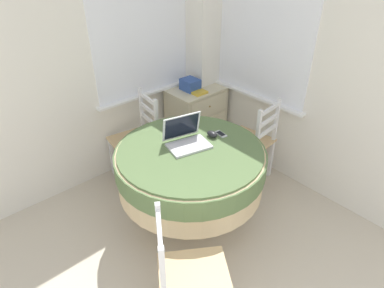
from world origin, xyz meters
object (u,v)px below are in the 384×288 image
(laptop, at_px, (186,139))
(book_on_cabinet, at_px, (196,91))
(cell_phone, at_px, (221,134))
(dining_chair_camera_near, at_px, (186,275))
(storage_box, at_px, (190,85))
(computer_mouse, at_px, (212,134))
(dining_chair_near_right_window, at_px, (252,142))
(round_dining_table, at_px, (190,166))
(dining_chair_near_back_window, at_px, (138,138))
(corner_cabinet, at_px, (196,119))

(laptop, xyz_separation_m, book_on_cabinet, (0.78, 0.76, -0.06))
(cell_phone, height_order, book_on_cabinet, cell_phone)
(dining_chair_camera_near, distance_m, storage_box, 2.16)
(laptop, bearing_deg, computer_mouse, -13.55)
(computer_mouse, height_order, book_on_cabinet, computer_mouse)
(dining_chair_camera_near, distance_m, book_on_cabinet, 2.10)
(dining_chair_near_right_window, height_order, book_on_cabinet, dining_chair_near_right_window)
(dining_chair_camera_near, relative_size, book_on_cabinet, 3.79)
(dining_chair_near_right_window, xyz_separation_m, storage_box, (-0.10, 0.83, 0.38))
(round_dining_table, bearing_deg, laptop, 70.82)
(dining_chair_near_back_window, bearing_deg, round_dining_table, -94.30)
(cell_phone, bearing_deg, dining_chair_near_back_window, 107.36)
(round_dining_table, height_order, cell_phone, cell_phone)
(storage_box, bearing_deg, book_on_cabinet, -84.10)
(corner_cabinet, distance_m, book_on_cabinet, 0.40)
(laptop, distance_m, corner_cabinet, 1.26)
(round_dining_table, xyz_separation_m, laptop, (0.03, 0.08, 0.21))
(storage_box, height_order, book_on_cabinet, storage_box)
(laptop, height_order, dining_chair_camera_near, laptop)
(laptop, distance_m, dining_chair_near_back_window, 0.90)
(cell_phone, bearing_deg, dining_chair_near_right_window, 8.12)
(cell_phone, distance_m, book_on_cabinet, 0.96)
(dining_chair_camera_near, xyz_separation_m, corner_cabinet, (1.50, 1.57, -0.06))
(storage_box, bearing_deg, cell_phone, -116.53)
(computer_mouse, height_order, dining_chair_near_right_window, dining_chair_near_right_window)
(round_dining_table, distance_m, computer_mouse, 0.32)
(dining_chair_camera_near, bearing_deg, computer_mouse, 38.12)
(round_dining_table, xyz_separation_m, storage_box, (0.80, 0.92, 0.21))
(laptop, xyz_separation_m, cell_phone, (0.32, -0.08, -0.04))
(laptop, relative_size, dining_chair_near_back_window, 0.42)
(book_on_cabinet, bearing_deg, laptop, -135.90)
(round_dining_table, bearing_deg, corner_cabinet, 45.75)
(dining_chair_camera_near, height_order, storage_box, dining_chair_camera_near)
(dining_chair_camera_near, xyz_separation_m, storage_box, (1.42, 1.58, 0.38))
(laptop, xyz_separation_m, dining_chair_near_back_window, (0.04, 0.81, -0.38))
(round_dining_table, distance_m, corner_cabinet, 1.28)
(laptop, relative_size, dining_chair_camera_near, 0.42)
(book_on_cabinet, bearing_deg, cell_phone, -119.06)
(laptop, relative_size, cell_phone, 3.12)
(computer_mouse, xyz_separation_m, corner_cabinet, (0.62, 0.88, -0.42))
(book_on_cabinet, bearing_deg, corner_cabinet, 42.48)
(storage_box, bearing_deg, computer_mouse, -121.12)
(corner_cabinet, relative_size, book_on_cabinet, 3.17)
(cell_phone, xyz_separation_m, storage_box, (0.46, 0.91, 0.04))
(dining_chair_near_back_window, distance_m, storage_box, 0.83)
(corner_cabinet, bearing_deg, cell_phone, -120.69)
(round_dining_table, relative_size, corner_cabinet, 1.61)
(dining_chair_camera_near, xyz_separation_m, book_on_cabinet, (1.43, 1.50, 0.33))
(round_dining_table, bearing_deg, dining_chair_camera_near, -132.84)
(computer_mouse, bearing_deg, dining_chair_near_back_window, 102.71)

